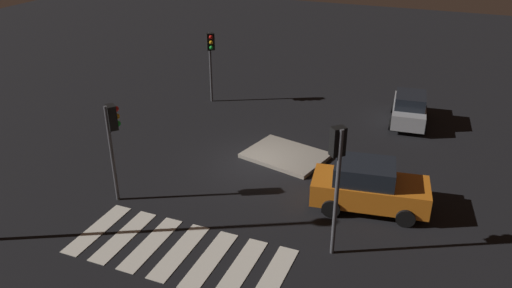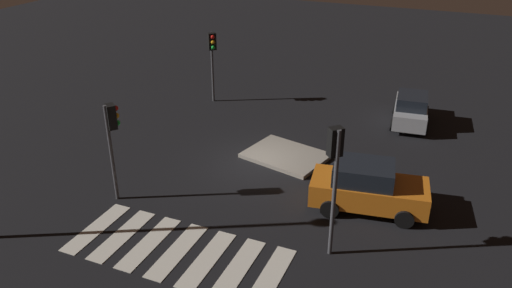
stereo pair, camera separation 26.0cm
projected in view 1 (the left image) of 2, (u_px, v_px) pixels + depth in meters
ground_plane at (256, 164)px, 23.09m from camera, size 80.00×80.00×0.00m
traffic_island at (286, 155)px, 23.64m from camera, size 4.13×3.46×0.18m
car_orange at (368, 186)px, 19.40m from camera, size 4.67×2.61×1.95m
car_silver at (409, 109)px, 26.89m from camera, size 2.16×4.08×1.72m
traffic_light_west at (210, 50)px, 28.71m from camera, size 0.54×0.53×4.15m
traffic_light_south at (112, 130)px, 19.06m from camera, size 0.54×0.53×4.05m
traffic_light_east at (337, 160)px, 15.86m from camera, size 0.54×0.54×4.65m
crosswalk_near at (180, 252)px, 17.32m from camera, size 7.60×3.20×0.02m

